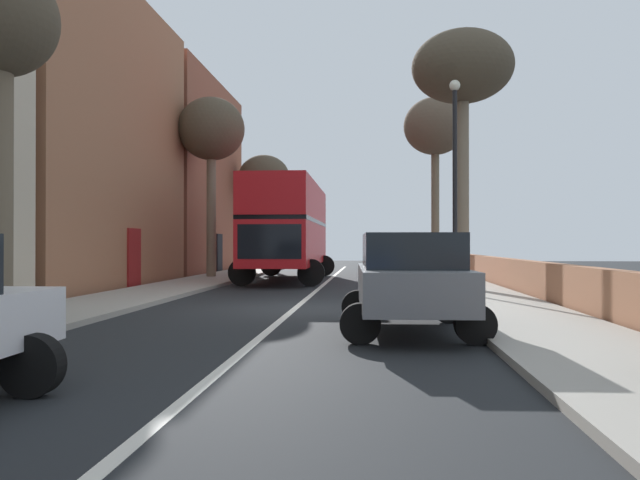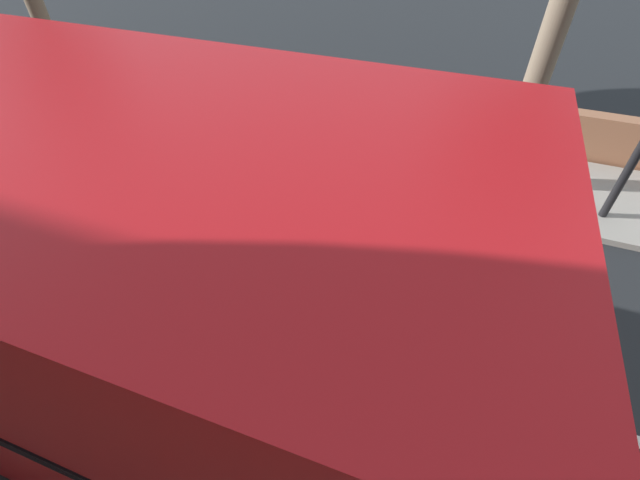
% 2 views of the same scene
% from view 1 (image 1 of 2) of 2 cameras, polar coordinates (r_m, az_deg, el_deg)
% --- Properties ---
extents(ground_plane, '(84.00, 84.00, 0.00)m').
position_cam_1_polar(ground_plane, '(14.99, -2.26, -6.32)').
color(ground_plane, black).
extents(road_centre_line, '(0.16, 54.00, 0.01)m').
position_cam_1_polar(road_centre_line, '(14.99, -2.26, -6.31)').
color(road_centre_line, silver).
rests_on(road_centre_line, ground).
extents(sidewalk_left, '(2.60, 60.00, 0.12)m').
position_cam_1_polar(sidewalk_left, '(16.33, -19.66, -5.60)').
color(sidewalk_left, '#9E998E').
rests_on(sidewalk_left, ground).
extents(sidewalk_right, '(2.60, 60.00, 0.12)m').
position_cam_1_polar(sidewalk_right, '(15.18, 16.54, -6.01)').
color(sidewalk_right, '#9E998E').
rests_on(sidewalk_right, ground).
extents(boundary_wall_right, '(0.36, 54.00, 1.07)m').
position_cam_1_polar(boundary_wall_right, '(15.52, 22.16, -4.12)').
color(boundary_wall_right, '#9E6647').
rests_on(boundary_wall_right, ground).
extents(double_decker_bus, '(3.64, 10.38, 4.06)m').
position_cam_1_polar(double_decker_bus, '(26.01, -2.96, 1.39)').
color(double_decker_bus, red).
rests_on(double_decker_bus, ground).
extents(parked_car_grey_right_1, '(2.52, 4.28, 1.74)m').
position_cam_1_polar(parked_car_grey_right_1, '(10.82, 8.32, -3.45)').
color(parked_car_grey_right_1, slate).
rests_on(parked_car_grey_right_1, ground).
extents(street_tree_left_2, '(2.94, 2.94, 7.93)m').
position_cam_1_polar(street_tree_left_2, '(27.95, -10.08, 9.86)').
color(street_tree_left_2, '#7A6B56').
rests_on(street_tree_left_2, sidewalk_left).
extents(street_tree_right_3, '(3.30, 3.30, 8.38)m').
position_cam_1_polar(street_tree_right_3, '(21.20, 13.11, 15.00)').
color(street_tree_right_3, '#7A6B56').
rests_on(street_tree_right_3, sidewalk_right).
extents(street_tree_left_4, '(3.09, 3.09, 6.87)m').
position_cam_1_polar(street_tree_left_4, '(37.75, -5.23, 5.74)').
color(street_tree_left_4, brown).
rests_on(street_tree_left_4, sidewalk_left).
extents(street_tree_right_5, '(3.21, 3.21, 8.93)m').
position_cam_1_polar(street_tree_right_5, '(32.33, 10.67, 10.13)').
color(street_tree_right_5, brown).
rests_on(street_tree_right_5, sidewalk_right).
extents(lamppost_right, '(0.32, 0.32, 6.31)m').
position_cam_1_polar(lamppost_right, '(18.73, 12.44, 6.55)').
color(lamppost_right, black).
rests_on(lamppost_right, sidewalk_right).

